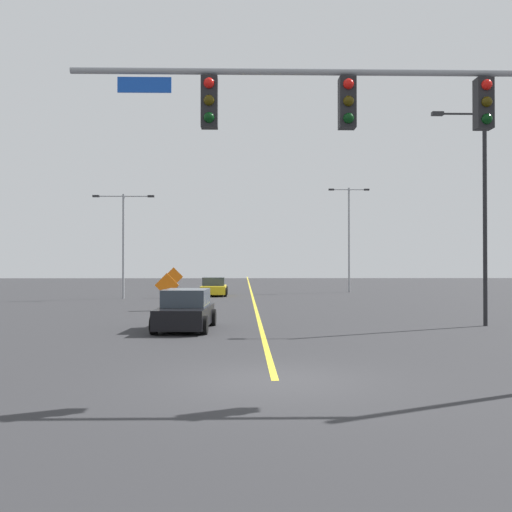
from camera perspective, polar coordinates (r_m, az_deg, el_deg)
name	(u,v)px	position (r m, az deg, el deg)	size (l,w,h in m)	color
ground	(275,381)	(12.56, 1.83, -11.73)	(171.25, 171.25, 0.00)	#2D2D30
road_centre_stripe	(250,287)	(59.93, -0.57, -3.00)	(0.16, 95.14, 0.01)	yellow
traffic_signal_assembly	(425,128)	(13.15, 15.68, 11.61)	(11.45, 0.44, 6.88)	gray
street_lamp_far_left	(123,235)	(42.18, -12.45, 1.97)	(4.20, 0.24, 7.16)	gray
street_lamp_far_right	(349,231)	(50.83, 8.80, 2.36)	(3.41, 0.24, 8.72)	gray
street_lamp_near_right	(481,206)	(24.81, 20.52, 4.44)	(2.13, 0.24, 8.33)	black
construction_sign_median_far	(174,278)	(42.40, -7.81, -2.11)	(1.30, 0.33, 2.13)	orange
construction_sign_left_lane	(167,287)	(31.22, -8.44, -2.92)	(1.26, 0.16, 1.91)	orange
car_black_near	(186,311)	(22.06, -6.69, -5.19)	(2.10, 4.23, 1.46)	black
car_yellow_mid	(214,287)	(45.02, -4.02, -2.94)	(2.04, 4.35, 1.37)	gold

